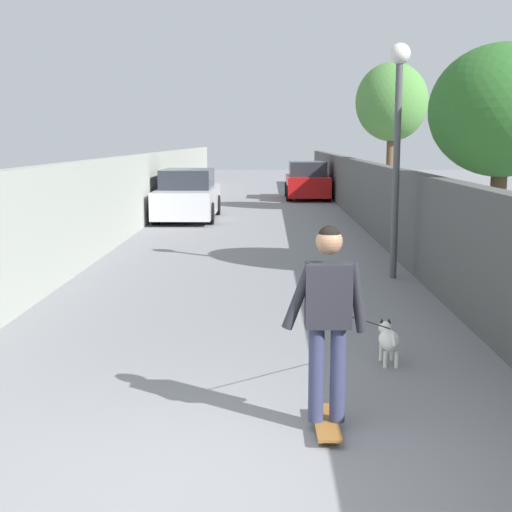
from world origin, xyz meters
The scene contains 11 objects.
ground_plane centered at (14.00, 0.00, 0.00)m, with size 80.00×80.00×0.00m, color gray.
wall_left centered at (12.00, 3.20, 1.01)m, with size 48.00×0.30×2.02m, color #999E93.
fence_right centered at (12.00, -3.20, 0.91)m, with size 48.00×0.30×1.82m, color #4C4C4C.
tree_right_near centered at (19.00, -4.45, 3.62)m, with size 2.35×2.35×4.91m.
tree_right_far centered at (7.50, -4.35, 2.89)m, with size 2.45×2.45×4.02m.
lamp_post centered at (7.77, -2.65, 2.79)m, with size 0.36×0.36×4.05m.
skateboard centered at (1.03, -0.92, 0.07)m, with size 0.80×0.21×0.08m.
person_skateboarder centered at (1.03, -0.92, 1.06)m, with size 0.22×0.71×1.66m.
dog centered at (2.86, -1.74, 0.28)m, with size 2.15×0.95×1.06m.
car_near centered at (17.14, 2.05, 0.72)m, with size 4.33×1.80×1.54m.
car_far centered at (24.88, -2.05, 0.71)m, with size 3.81×1.80×1.54m.
Camera 1 is at (-4.66, -0.42, 2.43)m, focal length 49.78 mm.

